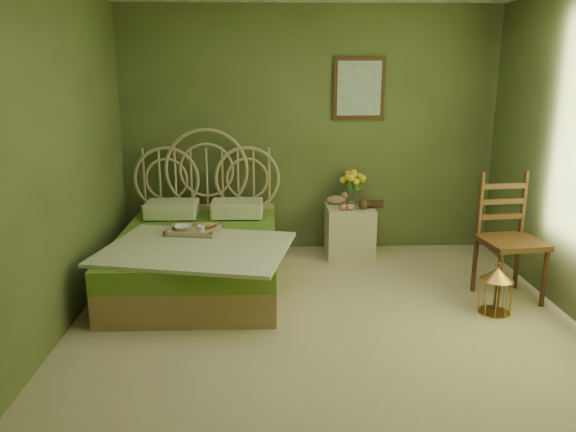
{
  "coord_description": "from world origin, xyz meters",
  "views": [
    {
      "loc": [
        -0.43,
        -3.79,
        1.96
      ],
      "look_at": [
        -0.27,
        1.0,
        0.69
      ],
      "focal_mm": 35.0,
      "sensor_mm": 36.0,
      "label": 1
    }
  ],
  "objects_px": {
    "nightstand": "(350,224)",
    "birdcage": "(496,291)",
    "chair": "(508,229)",
    "bed": "(199,252)"
  },
  "relations": [
    {
      "from": "nightstand",
      "to": "birdcage",
      "type": "distance_m",
      "value": 1.81
    },
    {
      "from": "chair",
      "to": "birdcage",
      "type": "relative_size",
      "value": 2.78
    },
    {
      "from": "bed",
      "to": "birdcage",
      "type": "distance_m",
      "value": 2.63
    },
    {
      "from": "chair",
      "to": "birdcage",
      "type": "height_order",
      "value": "chair"
    },
    {
      "from": "nightstand",
      "to": "chair",
      "type": "bearing_deg",
      "value": -42.97
    },
    {
      "from": "bed",
      "to": "nightstand",
      "type": "distance_m",
      "value": 1.69
    },
    {
      "from": "nightstand",
      "to": "bed",
      "type": "bearing_deg",
      "value": -154.0
    },
    {
      "from": "nightstand",
      "to": "birdcage",
      "type": "relative_size",
      "value": 2.48
    },
    {
      "from": "chair",
      "to": "birdcage",
      "type": "xyz_separation_m",
      "value": [
        -0.22,
        -0.38,
        -0.41
      ]
    },
    {
      "from": "bed",
      "to": "nightstand",
      "type": "xyz_separation_m",
      "value": [
        1.52,
        0.74,
        0.06
      ]
    }
  ]
}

